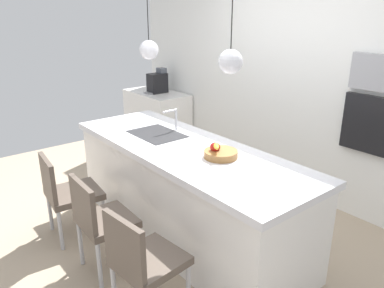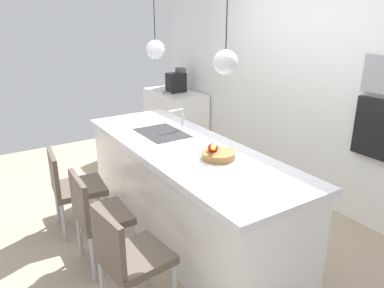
% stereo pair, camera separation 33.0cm
% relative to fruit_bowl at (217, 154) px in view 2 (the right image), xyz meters
% --- Properties ---
extents(floor, '(6.60, 6.60, 0.00)m').
position_rel_fruit_bowl_xyz_m(floor, '(-0.40, -0.06, -0.95)').
color(floor, tan).
rests_on(floor, ground).
extents(back_wall, '(6.00, 0.10, 2.60)m').
position_rel_fruit_bowl_xyz_m(back_wall, '(-0.40, 1.59, 0.35)').
color(back_wall, white).
rests_on(back_wall, ground).
extents(kitchen_island, '(2.63, 0.91, 0.91)m').
position_rel_fruit_bowl_xyz_m(kitchen_island, '(-0.40, -0.06, -0.50)').
color(kitchen_island, white).
rests_on(kitchen_island, ground).
extents(sink_basin, '(0.56, 0.40, 0.02)m').
position_rel_fruit_bowl_xyz_m(sink_basin, '(-0.85, -0.06, -0.05)').
color(sink_basin, '#2D2D30').
rests_on(sink_basin, kitchen_island).
extents(faucet, '(0.02, 0.17, 0.22)m').
position_rel_fruit_bowl_xyz_m(faucet, '(-0.85, 0.15, 0.10)').
color(faucet, silver).
rests_on(faucet, kitchen_island).
extents(fruit_bowl, '(0.28, 0.28, 0.14)m').
position_rel_fruit_bowl_xyz_m(fruit_bowl, '(0.00, 0.00, 0.00)').
color(fruit_bowl, '#9E6B38').
rests_on(fruit_bowl, kitchen_island).
extents(side_counter, '(1.10, 0.60, 0.85)m').
position_rel_fruit_bowl_xyz_m(side_counter, '(-2.80, 1.22, -0.53)').
color(side_counter, white).
rests_on(side_counter, ground).
extents(coffee_machine, '(0.20, 0.35, 0.38)m').
position_rel_fruit_bowl_xyz_m(coffee_machine, '(-2.75, 1.22, 0.06)').
color(coffee_machine, black).
rests_on(coffee_machine, side_counter).
extents(oven, '(0.56, 0.08, 0.56)m').
position_rel_fruit_bowl_xyz_m(oven, '(0.51, 1.52, 0.08)').
color(oven, black).
rests_on(oven, back_wall).
extents(chair_near, '(0.50, 0.52, 0.83)m').
position_rel_fruit_bowl_xyz_m(chair_near, '(-1.07, -0.95, -0.48)').
color(chair_near, brown).
rests_on(chair_near, ground).
extents(chair_middle, '(0.46, 0.42, 0.85)m').
position_rel_fruit_bowl_xyz_m(chair_middle, '(-0.38, -0.94, -0.46)').
color(chair_middle, brown).
rests_on(chair_middle, ground).
extents(chair_far, '(0.47, 0.48, 0.85)m').
position_rel_fruit_bowl_xyz_m(chair_far, '(0.27, -0.94, -0.47)').
color(chair_far, brown).
rests_on(chair_far, ground).
extents(pendant_light_left, '(0.18, 0.18, 0.78)m').
position_rel_fruit_bowl_xyz_m(pendant_light_left, '(-0.94, -0.06, 0.77)').
color(pendant_light_left, silver).
extents(pendant_light_right, '(0.18, 0.18, 0.78)m').
position_rel_fruit_bowl_xyz_m(pendant_light_right, '(0.15, -0.06, 0.77)').
color(pendant_light_right, silver).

